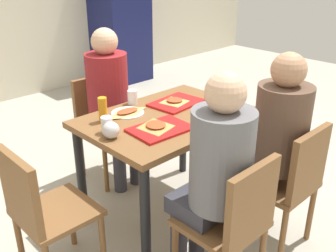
{
  "coord_description": "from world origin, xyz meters",
  "views": [
    {
      "loc": [
        -1.66,
        -1.71,
        1.73
      ],
      "look_at": [
        0.0,
        0.0,
        0.68
      ],
      "focal_mm": 41.7,
      "sensor_mm": 36.0,
      "label": 1
    }
  ],
  "objects_px": {
    "chair_far_side": "(102,120)",
    "plastic_cup_b": "(210,122)",
    "pizza_slice_b": "(174,101)",
    "foil_bundle": "(111,130)",
    "chair_near_left": "(234,220)",
    "main_table": "(168,130)",
    "tray_red_far": "(176,103)",
    "plastic_cup_c": "(107,125)",
    "chair_left_end": "(41,209)",
    "pizza_slice_c": "(127,112)",
    "person_in_brown_jacket": "(275,136)",
    "paper_plate_near_edge": "(209,117)",
    "pizza_slice_a": "(156,126)",
    "person_in_red": "(215,168)",
    "chair_near_right": "(291,180)",
    "person_far_side": "(111,96)",
    "soda_can": "(213,90)",
    "condiment_bottle": "(103,110)",
    "tray_red_near": "(161,129)",
    "drink_fridge": "(120,15)",
    "plastic_cup_a": "(132,97)",
    "paper_plate_center": "(128,113)"
  },
  "relations": [
    {
      "from": "person_far_side",
      "to": "soda_can",
      "type": "height_order",
      "value": "person_far_side"
    },
    {
      "from": "chair_near_left",
      "to": "person_in_brown_jacket",
      "type": "height_order",
      "value": "person_in_brown_jacket"
    },
    {
      "from": "plastic_cup_a",
      "to": "foil_bundle",
      "type": "bearing_deg",
      "value": -141.74
    },
    {
      "from": "person_in_red",
      "to": "person_in_brown_jacket",
      "type": "bearing_deg",
      "value": 0.0
    },
    {
      "from": "chair_near_left",
      "to": "plastic_cup_b",
      "type": "relative_size",
      "value": 8.38
    },
    {
      "from": "chair_near_left",
      "to": "foil_bundle",
      "type": "relative_size",
      "value": 8.38
    },
    {
      "from": "chair_near_right",
      "to": "condiment_bottle",
      "type": "distance_m",
      "value": 1.23
    },
    {
      "from": "chair_near_right",
      "to": "plastic_cup_b",
      "type": "height_order",
      "value": "plastic_cup_b"
    },
    {
      "from": "plastic_cup_a",
      "to": "plastic_cup_b",
      "type": "distance_m",
      "value": 0.67
    },
    {
      "from": "tray_red_near",
      "to": "paper_plate_near_edge",
      "type": "bearing_deg",
      "value": -12.17
    },
    {
      "from": "tray_red_far",
      "to": "plastic_cup_c",
      "type": "relative_size",
      "value": 3.6
    },
    {
      "from": "paper_plate_near_edge",
      "to": "person_in_red",
      "type": "bearing_deg",
      "value": -136.74
    },
    {
      "from": "foil_bundle",
      "to": "drink_fridge",
      "type": "distance_m",
      "value": 3.67
    },
    {
      "from": "chair_near_right",
      "to": "chair_left_end",
      "type": "height_order",
      "value": "same"
    },
    {
      "from": "chair_near_right",
      "to": "plastic_cup_a",
      "type": "xyz_separation_m",
      "value": [
        -0.31,
        1.11,
        0.32
      ]
    },
    {
      "from": "chair_left_end",
      "to": "person_in_brown_jacket",
      "type": "relative_size",
      "value": 0.67
    },
    {
      "from": "pizza_slice_b",
      "to": "foil_bundle",
      "type": "distance_m",
      "value": 0.68
    },
    {
      "from": "chair_far_side",
      "to": "chair_near_left",
      "type": "bearing_deg",
      "value": -100.2
    },
    {
      "from": "paper_plate_near_edge",
      "to": "person_far_side",
      "type": "bearing_deg",
      "value": 101.14
    },
    {
      "from": "person_in_red",
      "to": "tray_red_far",
      "type": "relative_size",
      "value": 3.47
    },
    {
      "from": "plastic_cup_b",
      "to": "person_in_brown_jacket",
      "type": "bearing_deg",
      "value": -50.32
    },
    {
      "from": "pizza_slice_c",
      "to": "drink_fridge",
      "type": "relative_size",
      "value": 0.12
    },
    {
      "from": "main_table",
      "to": "chair_near_right",
      "type": "xyz_separation_m",
      "value": [
        0.28,
        -0.78,
        -0.16
      ]
    },
    {
      "from": "chair_near_left",
      "to": "plastic_cup_b",
      "type": "height_order",
      "value": "plastic_cup_b"
    },
    {
      "from": "main_table",
      "to": "plastic_cup_b",
      "type": "bearing_deg",
      "value": -85.2
    },
    {
      "from": "chair_left_end",
      "to": "foil_bundle",
      "type": "height_order",
      "value": "foil_bundle"
    },
    {
      "from": "paper_plate_near_edge",
      "to": "soda_can",
      "type": "height_order",
      "value": "soda_can"
    },
    {
      "from": "chair_far_side",
      "to": "plastic_cup_b",
      "type": "relative_size",
      "value": 8.38
    },
    {
      "from": "chair_far_side",
      "to": "drink_fridge",
      "type": "distance_m",
      "value": 2.79
    },
    {
      "from": "tray_red_near",
      "to": "chair_far_side",
      "type": "bearing_deg",
      "value": 77.91
    },
    {
      "from": "tray_red_far",
      "to": "pizza_slice_c",
      "type": "distance_m",
      "value": 0.38
    },
    {
      "from": "pizza_slice_c",
      "to": "foil_bundle",
      "type": "bearing_deg",
      "value": -142.98
    },
    {
      "from": "paper_plate_near_edge",
      "to": "plastic_cup_c",
      "type": "bearing_deg",
      "value": 155.96
    },
    {
      "from": "paper_plate_center",
      "to": "paper_plate_near_edge",
      "type": "height_order",
      "value": "same"
    },
    {
      "from": "chair_near_left",
      "to": "plastic_cup_a",
      "type": "distance_m",
      "value": 1.18
    },
    {
      "from": "pizza_slice_a",
      "to": "soda_can",
      "type": "xyz_separation_m",
      "value": [
        0.68,
        0.13,
        0.04
      ]
    },
    {
      "from": "pizza_slice_b",
      "to": "foil_bundle",
      "type": "xyz_separation_m",
      "value": [
        -0.66,
        -0.14,
        0.03
      ]
    },
    {
      "from": "plastic_cup_b",
      "to": "pizza_slice_b",
      "type": "bearing_deg",
      "value": 71.12
    },
    {
      "from": "main_table",
      "to": "plastic_cup_a",
      "type": "bearing_deg",
      "value": 94.8
    },
    {
      "from": "main_table",
      "to": "pizza_slice_a",
      "type": "relative_size",
      "value": 4.31
    },
    {
      "from": "plastic_cup_a",
      "to": "person_far_side",
      "type": "bearing_deg",
      "value": 84.73
    },
    {
      "from": "chair_near_left",
      "to": "main_table",
      "type": "bearing_deg",
      "value": 70.2
    },
    {
      "from": "person_in_brown_jacket",
      "to": "plastic_cup_c",
      "type": "bearing_deg",
      "value": 136.27
    },
    {
      "from": "chair_left_end",
      "to": "pizza_slice_c",
      "type": "height_order",
      "value": "chair_left_end"
    },
    {
      "from": "person_in_red",
      "to": "foil_bundle",
      "type": "xyz_separation_m",
      "value": [
        -0.2,
        0.62,
        0.07
      ]
    },
    {
      "from": "main_table",
      "to": "chair_near_left",
      "type": "distance_m",
      "value": 0.84
    },
    {
      "from": "chair_near_left",
      "to": "chair_far_side",
      "type": "distance_m",
      "value": 1.58
    },
    {
      "from": "paper_plate_near_edge",
      "to": "soda_can",
      "type": "relative_size",
      "value": 1.8
    },
    {
      "from": "paper_plate_near_edge",
      "to": "plastic_cup_c",
      "type": "distance_m",
      "value": 0.67
    },
    {
      "from": "chair_near_left",
      "to": "pizza_slice_a",
      "type": "height_order",
      "value": "chair_near_left"
    }
  ]
}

